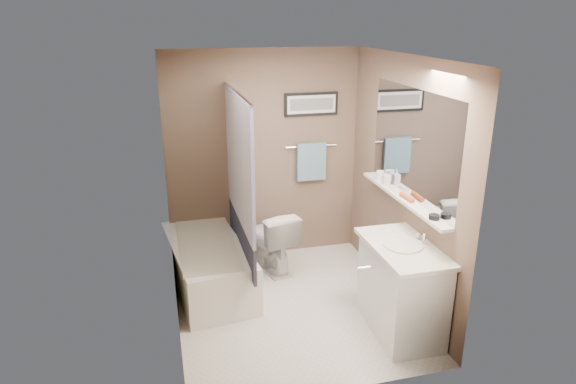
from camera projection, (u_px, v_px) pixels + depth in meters
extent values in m
plane|color=silver|center=(292.00, 306.00, 5.07)|extent=(2.50, 2.50, 0.00)
cube|color=white|center=(292.00, 59.00, 4.29)|extent=(2.20, 2.50, 0.04)
cube|color=brown|center=(264.00, 157.00, 5.80)|extent=(2.20, 0.04, 2.40)
cube|color=brown|center=(338.00, 249.00, 3.55)|extent=(2.20, 0.04, 2.40)
cube|color=brown|center=(171.00, 202.00, 4.42)|extent=(0.04, 2.50, 2.40)
cube|color=brown|center=(400.00, 183.00, 4.93)|extent=(0.04, 2.50, 2.40)
cube|color=beige|center=(169.00, 204.00, 4.94)|extent=(0.02, 1.55, 2.00)
cylinder|color=silver|center=(237.00, 92.00, 4.76)|extent=(0.02, 1.55, 0.02)
cube|color=white|center=(239.00, 160.00, 4.97)|extent=(0.03, 1.45, 1.28)
cube|color=#272C4A|center=(242.00, 237.00, 5.24)|extent=(0.03, 1.45, 0.36)
cube|color=silver|center=(412.00, 144.00, 4.66)|extent=(0.02, 1.60, 1.00)
cube|color=silver|center=(402.00, 198.00, 4.82)|extent=(0.12, 1.60, 0.03)
cylinder|color=silver|center=(311.00, 146.00, 5.89)|extent=(0.60, 0.02, 0.02)
cube|color=#99CDDF|center=(311.00, 162.00, 5.93)|extent=(0.34, 0.05, 0.44)
cube|color=black|center=(311.00, 104.00, 5.74)|extent=(0.62, 0.02, 0.26)
cube|color=white|center=(312.00, 104.00, 5.73)|extent=(0.56, 0.00, 0.20)
cube|color=#595959|center=(312.00, 104.00, 5.73)|extent=(0.50, 0.00, 0.13)
cube|color=silver|center=(409.00, 266.00, 3.74)|extent=(0.80, 0.02, 2.00)
cylinder|color=silver|center=(364.00, 268.00, 3.71)|extent=(0.10, 0.02, 0.02)
cube|color=white|center=(208.00, 266.00, 5.35)|extent=(0.88, 1.58, 0.50)
cube|color=beige|center=(207.00, 244.00, 5.27)|extent=(0.56, 1.36, 0.02)
imported|color=white|center=(272.00, 240.00, 5.71)|extent=(0.55, 0.77, 0.72)
cube|color=white|center=(401.00, 290.00, 4.59)|extent=(0.53, 0.92, 0.80)
cube|color=silver|center=(404.00, 248.00, 4.44)|extent=(0.54, 0.96, 0.04)
cylinder|color=silver|center=(403.00, 245.00, 4.43)|extent=(0.34, 0.34, 0.01)
cylinder|color=silver|center=(424.00, 238.00, 4.47)|extent=(0.02, 0.02, 0.10)
sphere|color=silver|center=(418.00, 236.00, 4.56)|extent=(0.05, 0.05, 0.05)
cylinder|color=black|center=(434.00, 217.00, 4.28)|extent=(0.09, 0.09, 0.04)
cylinder|color=#C3461B|center=(407.00, 197.00, 4.73)|extent=(0.05, 0.22, 0.04)
cube|color=pink|center=(393.00, 189.00, 5.00)|extent=(0.05, 0.16, 0.01)
cylinder|color=white|center=(380.00, 176.00, 5.27)|extent=(0.08, 0.08, 0.10)
imported|color=#999999|center=(386.00, 177.00, 5.13)|extent=(0.07, 0.07, 0.15)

